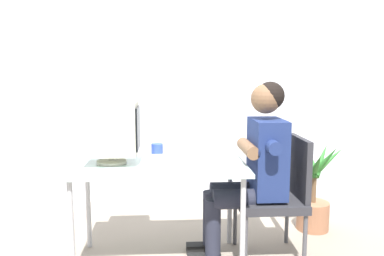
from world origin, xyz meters
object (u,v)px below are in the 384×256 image
object	(u,v)px
desk	(159,173)
office_chair	(279,192)
keyboard	(159,163)
desk_mug	(157,150)
potted_plant	(314,190)
person_seated	(254,163)
crt_monitor	(111,129)

from	to	relation	value
desk	office_chair	xyz separation A→B (m)	(0.87, 0.04, -0.16)
desk	office_chair	world-z (taller)	office_chair
keyboard	desk_mug	xyz separation A→B (m)	(-0.02, 0.25, 0.04)
keyboard	potted_plant	distance (m)	1.45
office_chair	person_seated	xyz separation A→B (m)	(-0.19, -0.00, 0.22)
desk	person_seated	xyz separation A→B (m)	(0.68, 0.04, 0.05)
desk	desk_mug	distance (m)	0.25
desk	potted_plant	bearing A→B (deg)	20.79
crt_monitor	person_seated	size ratio (longest dim) A/B	0.33
desk	potted_plant	distance (m)	1.43
desk_mug	keyboard	bearing A→B (deg)	-85.09
keyboard	person_seated	size ratio (longest dim) A/B	0.36
keyboard	person_seated	xyz separation A→B (m)	(0.67, 0.06, -0.03)
desk	keyboard	distance (m)	0.08
potted_plant	person_seated	bearing A→B (deg)	-143.88
office_chair	crt_monitor	bearing A→B (deg)	179.82
crt_monitor	person_seated	bearing A→B (deg)	-0.21
potted_plant	desk_mug	xyz separation A→B (m)	(-1.32, -0.27, 0.42)
desk	crt_monitor	bearing A→B (deg)	172.65
person_seated	office_chair	bearing A→B (deg)	0.00
desk	crt_monitor	world-z (taller)	crt_monitor
crt_monitor	potted_plant	world-z (taller)	crt_monitor
person_seated	potted_plant	distance (m)	0.86
keyboard	desk_mug	world-z (taller)	desk_mug
desk	crt_monitor	xyz separation A→B (m)	(-0.32, 0.04, 0.31)
office_chair	desk	bearing A→B (deg)	-177.49
keyboard	crt_monitor	bearing A→B (deg)	168.75
office_chair	desk_mug	xyz separation A→B (m)	(-0.88, 0.19, 0.28)
crt_monitor	office_chair	xyz separation A→B (m)	(1.19, -0.00, -0.47)
crt_monitor	keyboard	xyz separation A→B (m)	(0.33, -0.07, -0.23)
keyboard	person_seated	world-z (taller)	person_seated
potted_plant	desk_mug	world-z (taller)	desk_mug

